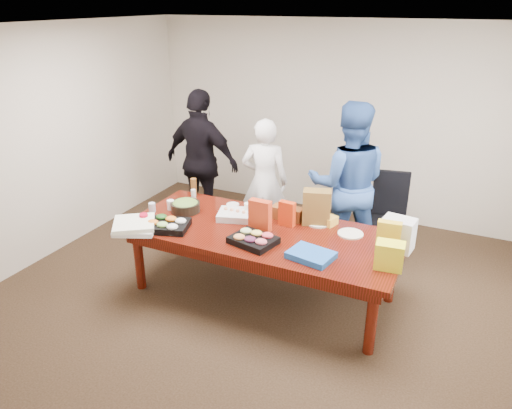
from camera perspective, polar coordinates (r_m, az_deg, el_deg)
The scene contains 36 objects.
floor at distance 5.31m, azimuth 0.73°, elevation -10.49°, with size 5.50×5.00×0.02m, color #47301E.
ceiling at distance 4.43m, azimuth 0.92°, elevation 20.29°, with size 5.50×5.00×0.02m, color white.
wall_back at distance 6.96m, azimuth 9.50°, elevation 9.68°, with size 5.50×0.04×2.70m, color beige.
wall_front at distance 2.85m, azimuth -20.97°, elevation -12.15°, with size 5.50×0.04×2.70m, color beige.
wall_left at distance 6.30m, azimuth -22.78°, elevation 6.78°, with size 0.04×5.00×2.70m, color beige.
conference_table at distance 5.11m, azimuth 0.75°, elevation -6.89°, with size 2.80×1.20×0.75m, color #4C1C0F.
office_chair at distance 5.94m, azimuth 14.88°, elevation -1.78°, with size 0.51×0.51×1.01m, color black.
person_center at distance 6.08m, azimuth 1.03°, elevation 2.69°, with size 0.59×0.39×1.61m, color white.
person_right at distance 5.66m, azimuth 10.73°, elevation 2.35°, with size 0.93×0.73×1.92m, color #2D5195.
person_left at distance 6.44m, azimuth -6.37°, elevation 5.03°, with size 1.11×0.46×1.89m, color black.
veggie_tray at distance 5.04m, azimuth -10.41°, elevation -2.46°, with size 0.43×0.34×0.07m, color black.
fruit_tray at distance 4.67m, azimuth -0.31°, elevation -4.22°, with size 0.42×0.33×0.06m, color black.
sheet_cake at distance 5.20m, azimuth -2.17°, elevation -1.24°, with size 0.41×0.31×0.07m, color silver.
salad_bowl at distance 5.41m, azimuth -8.30°, elevation -0.28°, with size 0.32×0.32×0.10m, color black.
chip_bag_blue at distance 4.45m, azimuth 6.48°, elevation -5.94°, with size 0.39×0.29×0.06m, color blue.
chip_bag_red at distance 4.87m, azimuth 0.48°, elevation -1.30°, with size 0.23×0.09×0.33m, color #BE3718.
chip_bag_yellow at distance 4.60m, azimuth 15.31°, elevation -3.79°, with size 0.21×0.09×0.32m, color gold.
chip_bag_orange at distance 5.00m, azimuth 3.66°, elevation -1.08°, with size 0.17×0.07×0.26m, color red.
mayo_jar at distance 5.25m, azimuth -0.90°, elevation -0.57°, with size 0.09×0.09×0.14m, color white.
mustard_bottle at distance 5.10m, azimuth 3.16°, elevation -1.15°, with size 0.06×0.06×0.17m, color #D8A608.
dressing_bottle at distance 5.80m, azimuth -7.33°, elevation 2.02°, with size 0.07×0.07×0.22m, color brown.
ranch_bottle at distance 5.61m, azimuth -7.35°, elevation 0.98°, with size 0.05×0.05×0.16m, color silver.
banana_bunch at distance 5.13m, azimuth 7.97°, elevation -1.68°, with size 0.27×0.16×0.09m, color gold.
bread_loaf at distance 5.18m, azimuth 3.72°, elevation -1.01°, with size 0.33×0.14×0.13m, color brown.
kraft_bag at distance 5.04m, azimuth 7.13°, elevation -0.33°, with size 0.29×0.16×0.37m, color brown.
red_cup at distance 5.17m, azimuth -13.04°, elevation -1.70°, with size 0.09×0.09×0.12m, color #BB0926.
clear_cup_a at distance 5.46m, azimuth -12.11°, elevation -0.35°, with size 0.08×0.08×0.10m, color silver.
clear_cup_b at distance 5.48m, azimuth -10.01°, elevation -0.05°, with size 0.08×0.08×0.11m, color white.
pizza_box_lower at distance 5.10m, azimuth -13.88°, elevation -2.63°, with size 0.40×0.40×0.05m, color white.
pizza_box_upper at distance 5.07m, azimuth -14.14°, elevation -2.19°, with size 0.40×0.40×0.05m, color white.
plate_a at distance 4.94m, azimuth 11.05°, elevation -3.39°, with size 0.26×0.26×0.01m, color #EFE9CE.
plate_b at distance 5.13m, azimuth 7.31°, elevation -2.11°, with size 0.26×0.26×0.02m, color silver.
dip_bowl_a at distance 5.21m, azimuth 3.28°, elevation -1.30°, with size 0.14×0.14×0.06m, color beige.
dip_bowl_b at distance 5.43m, azimuth -2.75°, elevation -0.23°, with size 0.14×0.14×0.06m, color beige.
grocery_bag_white at distance 4.71m, azimuth 16.36°, elevation -3.34°, with size 0.29×0.21×0.31m, color silver.
grocery_bag_yellow at distance 4.38m, azimuth 15.42°, elevation -5.80°, with size 0.24×0.17×0.24m, color yellow.
Camera 1 is at (1.83, -4.03, 2.92)m, focal length 34.02 mm.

